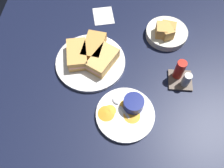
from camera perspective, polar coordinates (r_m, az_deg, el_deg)
The scene contains 14 objects.
ground_plane at distance 95.09cm, azimuth 0.44°, elevation 3.10°, with size 110.00×110.00×3.00cm, color black.
plate_sandwich_main at distance 95.32cm, azimuth -5.27°, elevation 5.42°, with size 28.11×28.11×1.60cm, color white.
sandwich_half_near at distance 91.59cm, azimuth -2.24°, elevation 5.89°, with size 15.05×12.86×4.80cm.
sandwich_half_far at distance 95.74cm, azimuth -4.46°, elevation 9.06°, with size 14.13×9.39×4.80cm.
sandwich_half_extra at distance 94.17cm, azimuth -8.54°, elevation 7.18°, with size 14.41×10.10×4.80cm.
ramekin_dark_sauce at distance 95.35cm, azimuth -8.83°, elevation 7.58°, with size 6.57×6.57×3.55cm.
spoon_by_dark_ramekin at distance 94.40cm, azimuth -6.05°, elevation 5.74°, with size 5.65×9.52×0.80cm.
plate_chips_companion at distance 84.03cm, azimuth 3.25°, elevation -7.45°, with size 21.04×21.04×1.60cm, color white.
ramekin_light_gravy at distance 82.61cm, azimuth 5.30°, elevation -4.75°, with size 7.34×7.34×4.23cm.
spoon_by_gravy_ramekin at distance 84.37cm, azimuth 1.48°, elevation -4.76°, with size 8.65×7.30×0.80cm.
plantain_chip_scatter at distance 83.30cm, azimuth 2.10°, elevation -6.57°, with size 11.22×16.58×0.60cm.
bread_basket_rear at distance 105.07cm, azimuth 13.12°, elevation 12.20°, with size 17.87×17.87×7.70cm.
condiment_caddy at distance 92.15cm, azimuth 16.61°, elevation 2.05°, with size 9.00×9.00×9.50cm.
paper_napkin_folded at distance 112.81cm, azimuth -2.13°, elevation 16.38°, with size 11.00×9.00×0.40cm, color white.
Camera 1 is at (51.28, 3.36, 78.50)cm, focal length 37.30 mm.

